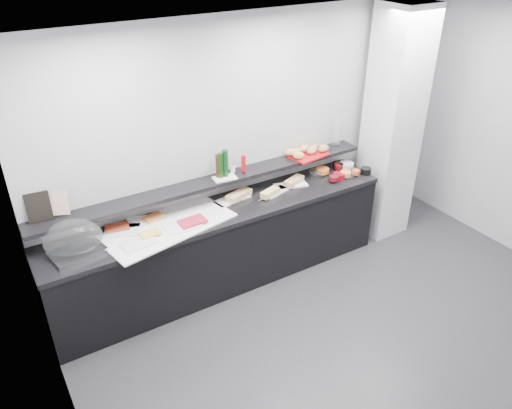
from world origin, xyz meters
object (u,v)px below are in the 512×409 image
cloche_base (77,252)px  condiment_tray (225,178)px  framed_print (38,207)px  bread_tray (308,155)px  sandwich_plate_mid (276,192)px  carafe (337,133)px

cloche_base → condiment_tray: condiment_tray is taller
framed_print → bread_tray: 2.78m
bread_tray → sandwich_plate_mid: bearing=-172.8°
condiment_tray → carafe: size_ratio=0.77×
sandwich_plate_mid → condiment_tray: condiment_tray is taller
cloche_base → framed_print: bearing=111.5°
framed_print → condiment_tray: size_ratio=1.12×
framed_print → carafe: 3.22m
framed_print → bread_tray: (2.78, -0.11, -0.12)m
sandwich_plate_mid → carafe: carafe is taller
carafe → cloche_base: bearing=-175.3°
cloche_base → bread_tray: bread_tray is taller
sandwich_plate_mid → framed_print: framed_print is taller
bread_tray → carafe: carafe is taller
framed_print → bread_tray: framed_print is taller
cloche_base → carafe: (3.03, 0.25, 0.38)m
framed_print → condiment_tray: bearing=2.8°
sandwich_plate_mid → carafe: size_ratio=1.03×
cloche_base → framed_print: framed_print is taller
bread_tray → condiment_tray: bearing=172.2°
bread_tray → carafe: size_ratio=1.37×
condiment_tray → carafe: 1.50m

